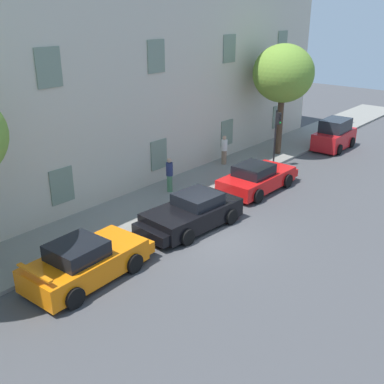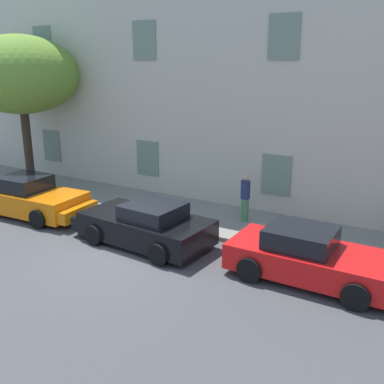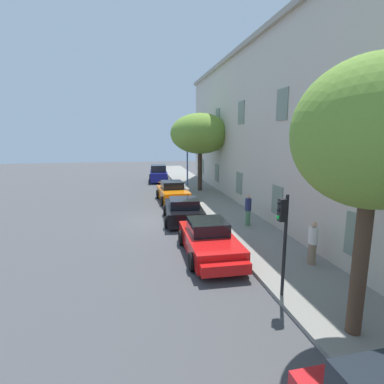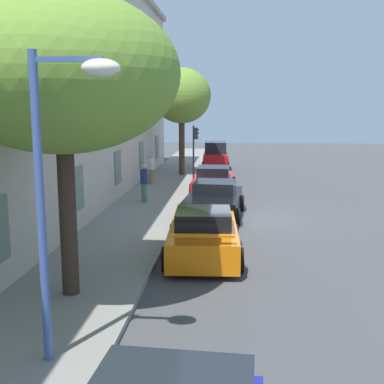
% 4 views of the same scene
% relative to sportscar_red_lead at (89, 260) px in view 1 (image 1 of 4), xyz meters
% --- Properties ---
extents(ground_plane, '(80.00, 80.00, 0.00)m').
position_rel_sportscar_red_lead_xyz_m(ground_plane, '(4.97, -1.28, -0.63)').
color(ground_plane, '#444447').
extents(sidewalk, '(60.00, 3.17, 0.14)m').
position_rel_sportscar_red_lead_xyz_m(sidewalk, '(4.97, 2.83, -0.56)').
color(sidewalk, gray).
rests_on(sidewalk, ground).
extents(building_facade, '(36.04, 4.66, 10.67)m').
position_rel_sportscar_red_lead_xyz_m(building_facade, '(4.97, 6.49, 4.72)').
color(building_facade, beige).
rests_on(building_facade, ground).
extents(sportscar_red_lead, '(4.59, 2.30, 1.47)m').
position_rel_sportscar_red_lead_xyz_m(sportscar_red_lead, '(0.00, 0.00, 0.00)').
color(sportscar_red_lead, orange).
rests_on(sportscar_red_lead, ground).
extents(sportscar_yellow_flank, '(4.69, 2.46, 1.38)m').
position_rel_sportscar_red_lead_xyz_m(sportscar_yellow_flank, '(5.06, -0.08, -0.03)').
color(sportscar_yellow_flank, black).
rests_on(sportscar_yellow_flank, ground).
extents(sportscar_white_middle, '(4.75, 2.19, 1.40)m').
position_rel_sportscar_red_lead_xyz_m(sportscar_white_middle, '(10.58, 0.13, -0.02)').
color(sportscar_white_middle, red).
rests_on(sportscar_white_middle, ground).
extents(hatchback_parked, '(3.59, 1.91, 1.93)m').
position_rel_sportscar_red_lead_xyz_m(hatchback_parked, '(19.84, 0.39, 0.24)').
color(hatchback_parked, red).
rests_on(hatchback_parked, ground).
extents(tree_midblock, '(3.55, 3.55, 6.49)m').
position_rel_sportscar_red_lead_xyz_m(tree_midblock, '(16.18, 2.34, 4.30)').
color(tree_midblock, '#473323').
rests_on(tree_midblock, sidewalk).
extents(traffic_light, '(0.22, 0.36, 3.11)m').
position_rel_sportscar_red_lead_xyz_m(traffic_light, '(14.22, 1.38, 1.64)').
color(traffic_light, black).
rests_on(traffic_light, sidewalk).
extents(pedestrian_admiring, '(0.44, 0.44, 1.69)m').
position_rel_sportscar_red_lead_xyz_m(pedestrian_admiring, '(7.22, 3.07, 0.38)').
color(pedestrian_admiring, '#4C7F59').
rests_on(pedestrian_admiring, sidewalk).
extents(pedestrian_strolling, '(0.43, 0.43, 1.66)m').
position_rel_sportscar_red_lead_xyz_m(pedestrian_strolling, '(12.35, 3.62, 0.35)').
color(pedestrian_strolling, '#8C7259').
rests_on(pedestrian_strolling, sidewalk).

